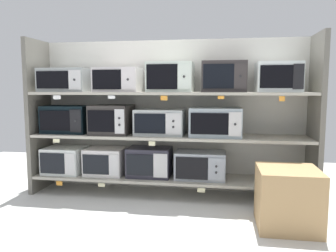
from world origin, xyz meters
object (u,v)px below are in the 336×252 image
at_px(microwave_6, 160,122).
at_px(microwave_12, 278,77).
at_px(microwave_7, 216,122).
at_px(microwave_9, 118,80).
at_px(microwave_2, 149,162).
at_px(microwave_10, 171,77).
at_px(microwave_1, 106,161).
at_px(microwave_5, 112,119).
at_px(microwave_0, 65,160).
at_px(microwave_4, 67,119).
at_px(shipping_carton, 288,198).
at_px(microwave_8, 66,80).
at_px(microwave_11, 224,77).
at_px(microwave_3, 200,165).

xyz_separation_m(microwave_6, microwave_12, (1.24, 0.00, 0.49)).
xyz_separation_m(microwave_7, microwave_9, (-1.08, -0.00, 0.45)).
relative_size(microwave_2, microwave_10, 0.99).
bearing_deg(microwave_10, microwave_9, 179.99).
relative_size(microwave_9, microwave_10, 1.02).
distance_m(microwave_6, microwave_12, 1.33).
height_order(microwave_1, microwave_9, microwave_9).
bearing_deg(microwave_6, microwave_5, 179.99).
height_order(microwave_1, microwave_6, microwave_6).
relative_size(microwave_0, microwave_2, 0.92).
bearing_deg(microwave_5, microwave_4, 180.00).
distance_m(microwave_10, shipping_carton, 1.69).
relative_size(microwave_8, shipping_carton, 1.05).
bearing_deg(shipping_carton, microwave_7, 132.91).
bearing_deg(microwave_6, microwave_8, 179.99).
height_order(microwave_5, microwave_12, microwave_12).
xyz_separation_m(microwave_4, microwave_12, (2.34, -0.00, 0.47)).
bearing_deg(microwave_5, microwave_11, -0.01).
bearing_deg(microwave_0, microwave_4, 0.32).
xyz_separation_m(microwave_2, microwave_8, (-0.97, -0.00, 0.92)).
bearing_deg(microwave_10, microwave_1, 179.97).
height_order(microwave_2, microwave_5, microwave_5).
bearing_deg(microwave_2, microwave_0, -179.98).
bearing_deg(microwave_11, microwave_10, -179.98).
xyz_separation_m(microwave_2, microwave_5, (-0.43, -0.00, 0.48)).
distance_m(microwave_3, microwave_8, 1.80).
distance_m(microwave_6, shipping_carton, 1.53).
bearing_deg(microwave_9, microwave_3, -0.00).
xyz_separation_m(microwave_7, microwave_11, (0.08, -0.00, 0.48)).
bearing_deg(microwave_5, microwave_9, -0.15).
bearing_deg(microwave_6, microwave_0, -180.00).
bearing_deg(microwave_1, microwave_8, -180.00).
bearing_deg(microwave_3, microwave_2, 179.96).
height_order(microwave_7, microwave_10, microwave_10).
bearing_deg(microwave_12, microwave_5, 180.00).
height_order(microwave_6, microwave_9, microwave_9).
xyz_separation_m(microwave_2, microwave_9, (-0.35, -0.00, 0.92)).
height_order(microwave_9, microwave_12, microwave_12).
distance_m(microwave_5, microwave_11, 1.33).
distance_m(microwave_7, microwave_9, 1.17).
xyz_separation_m(microwave_9, microwave_10, (0.59, -0.00, 0.03)).
height_order(microwave_3, microwave_4, microwave_4).
xyz_separation_m(microwave_1, microwave_6, (0.64, -0.00, 0.47)).
xyz_separation_m(microwave_1, microwave_2, (0.52, 0.00, 0.01)).
distance_m(microwave_8, microwave_10, 1.21).
distance_m(microwave_3, microwave_9, 1.31).
distance_m(microwave_0, microwave_10, 1.58).
bearing_deg(microwave_4, microwave_11, -0.01).
relative_size(microwave_2, microwave_9, 0.97).
relative_size(microwave_1, microwave_5, 1.01).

